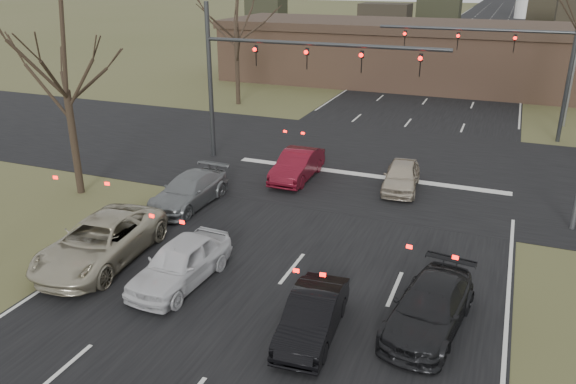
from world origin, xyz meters
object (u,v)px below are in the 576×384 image
(mast_arm_far, at_px, (519,52))
(car_silver_suv, at_px, (100,241))
(car_silver_ahead, at_px, (401,176))
(car_black_hatch, at_px, (312,316))
(building, at_px, (465,56))
(car_red_ahead, at_px, (297,165))
(car_grey_ahead, at_px, (189,191))
(car_white_sedan, at_px, (180,263))
(car_charcoal_sedan, at_px, (430,308))
(mast_arm_near, at_px, (268,65))
(streetlight_right_far, at_px, (576,37))

(mast_arm_far, height_order, car_silver_suv, mast_arm_far)
(mast_arm_far, relative_size, car_silver_ahead, 2.93)
(car_silver_suv, xyz_separation_m, car_black_hatch, (8.17, -1.29, -0.14))
(building, bearing_deg, car_red_ahead, -100.61)
(car_black_hatch, height_order, car_grey_ahead, car_grey_ahead)
(car_white_sedan, xyz_separation_m, car_silver_ahead, (4.93, 10.92, -0.08))
(car_charcoal_sedan, height_order, car_red_ahead, car_red_ahead)
(mast_arm_near, xyz_separation_m, streetlight_right_far, (14.55, 14.00, 0.51))
(car_red_ahead, bearing_deg, car_silver_ahead, 4.80)
(streetlight_right_far, bearing_deg, car_grey_ahead, -127.14)
(streetlight_right_far, distance_m, car_white_sedan, 29.30)
(car_charcoal_sedan, bearing_deg, car_black_hatch, -144.46)
(car_grey_ahead, bearing_deg, streetlight_right_far, 54.85)
(mast_arm_far, height_order, car_grey_ahead, mast_arm_far)
(mast_arm_far, relative_size, car_silver_suv, 2.03)
(car_white_sedan, bearing_deg, car_black_hatch, -9.69)
(building, bearing_deg, car_grey_ahead, -104.53)
(building, distance_m, car_charcoal_sedan, 36.83)
(mast_arm_far, bearing_deg, car_black_hatch, -100.57)
(streetlight_right_far, xyz_separation_m, car_red_ahead, (-12.32, -15.68, -4.89))
(mast_arm_far, height_order, car_charcoal_sedan, mast_arm_far)
(car_red_ahead, xyz_separation_m, car_silver_ahead, (4.93, 0.47, -0.05))
(building, xyz_separation_m, car_silver_suv, (-8.32, -36.92, -1.90))
(building, bearing_deg, car_charcoal_sedan, -85.67)
(building, distance_m, car_red_ahead, 27.22)
(mast_arm_near, relative_size, car_silver_suv, 2.21)
(car_white_sedan, bearing_deg, car_charcoal_sedan, 6.23)
(streetlight_right_far, height_order, car_black_hatch, streetlight_right_far)
(building, relative_size, car_black_hatch, 11.30)
(car_black_hatch, bearing_deg, mast_arm_far, 74.92)
(car_charcoal_sedan, bearing_deg, car_grey_ahead, 162.09)
(mast_arm_far, height_order, car_white_sedan, mast_arm_far)
(car_white_sedan, height_order, car_grey_ahead, car_white_sedan)
(streetlight_right_far, relative_size, car_silver_suv, 1.82)
(mast_arm_far, bearing_deg, car_white_sedan, -112.54)
(building, height_order, car_silver_ahead, building)
(mast_arm_near, relative_size, car_red_ahead, 2.87)
(mast_arm_far, relative_size, car_red_ahead, 2.63)
(car_charcoal_sedan, bearing_deg, mast_arm_far, 94.05)
(building, distance_m, mast_arm_near, 26.14)
(car_red_ahead, relative_size, car_silver_ahead, 1.12)
(mast_arm_near, relative_size, car_silver_ahead, 3.20)
(car_grey_ahead, bearing_deg, car_silver_suv, -89.84)
(mast_arm_near, height_order, car_black_hatch, mast_arm_near)
(mast_arm_near, xyz_separation_m, car_charcoal_sedan, (10.01, -11.67, -4.43))
(car_charcoal_sedan, bearing_deg, mast_arm_near, 138.39)
(car_charcoal_sedan, bearing_deg, car_silver_ahead, 113.02)
(car_black_hatch, distance_m, car_grey_ahead, 10.49)
(car_red_ahead, bearing_deg, mast_arm_near, 142.37)
(car_silver_suv, xyz_separation_m, car_silver_ahead, (8.25, 10.71, -0.12))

